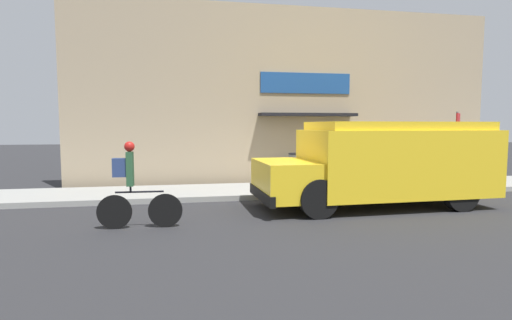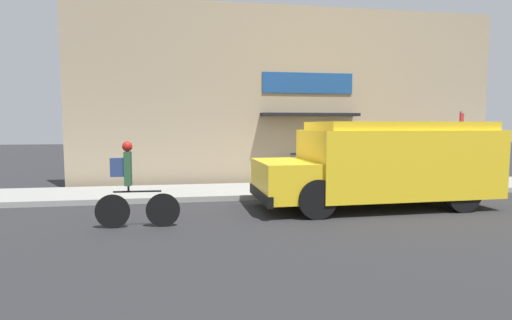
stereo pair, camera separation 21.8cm
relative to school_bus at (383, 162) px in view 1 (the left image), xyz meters
name	(u,v)px [view 1 (the left image)]	position (x,y,z in m)	size (l,w,h in m)	color
ground_plane	(315,198)	(-1.28, 1.29, -1.10)	(70.00, 70.00, 0.00)	#2B2B2D
sidewalk	(303,189)	(-1.28, 2.43, -1.03)	(28.00, 2.29, 0.14)	#999993
storefront	(290,97)	(-1.27, 4.01, 1.85)	(14.42, 0.79, 5.91)	tan
school_bus	(383,162)	(0.00, 0.00, 0.00)	(5.75, 2.69, 2.08)	yellow
cyclist	(133,187)	(-5.80, -1.12, -0.29)	(1.62, 0.20, 1.69)	black
stop_sign_post	(457,136)	(3.46, 1.89, 0.57)	(0.45, 0.45, 2.27)	slate
trash_bin	(298,168)	(-1.24, 3.16, -0.47)	(0.59, 0.59, 0.97)	slate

